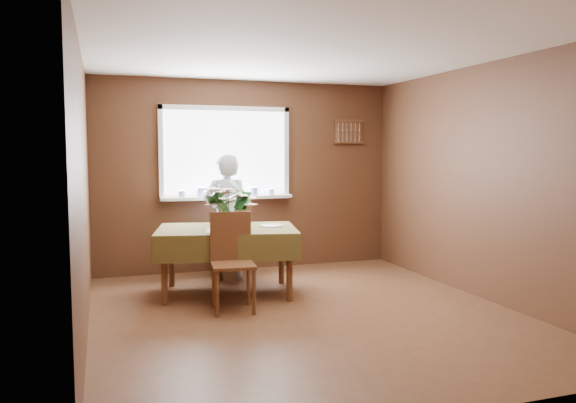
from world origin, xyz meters
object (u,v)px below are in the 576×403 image
object	(u,v)px
seated_woman	(226,217)
flower_bouquet	(229,203)
chair_far	(232,235)
chair_near	(232,257)
dining_table	(227,236)

from	to	relation	value
seated_woman	flower_bouquet	bearing A→B (deg)	85.34
chair_far	flower_bouquet	distance (m)	1.17
chair_far	chair_near	bearing A→B (deg)	69.96
flower_bouquet	seated_woman	bearing A→B (deg)	79.78
dining_table	chair_near	distance (m)	0.63
seated_woman	flower_bouquet	size ratio (longest dim) A/B	2.88
seated_woman	flower_bouquet	xyz separation A→B (m)	(-0.17, -0.93, 0.26)
seated_woman	flower_bouquet	distance (m)	0.98
dining_table	chair_far	xyz separation A→B (m)	(0.24, 0.77, -0.12)
chair_near	flower_bouquet	world-z (taller)	flower_bouquet
seated_woman	chair_near	bearing A→B (deg)	85.66
seated_woman	flower_bouquet	world-z (taller)	seated_woman
dining_table	seated_woman	xyz separation A→B (m)	(0.14, 0.68, 0.13)
chair_far	flower_bouquet	xyz separation A→B (m)	(-0.26, -1.02, 0.50)
chair_near	flower_bouquet	bearing A→B (deg)	86.87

